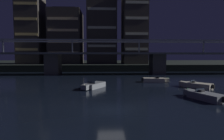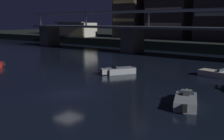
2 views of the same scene
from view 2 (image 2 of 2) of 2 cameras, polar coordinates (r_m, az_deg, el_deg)
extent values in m
plane|color=black|center=(27.27, -9.30, -5.04)|extent=(400.00, 400.00, 0.00)
cube|color=#4C4944|center=(80.94, -13.06, 6.95)|extent=(3.60, 4.40, 5.55)
cube|color=#4C4944|center=(61.55, 4.34, 6.21)|extent=(3.60, 4.40, 5.55)
cube|color=#3D424C|center=(54.86, 17.17, 8.42)|extent=(92.25, 6.40, 0.45)
cube|color=slate|center=(52.18, 16.22, 12.16)|extent=(92.25, 0.36, 0.36)
cube|color=slate|center=(57.60, 18.39, 11.84)|extent=(92.25, 0.36, 0.36)
cube|color=slate|center=(79.01, -14.85, 10.30)|extent=(0.30, 0.30, 3.20)
cube|color=slate|center=(66.23, -5.51, 10.66)|extent=(0.30, 0.30, 3.20)
cube|color=slate|center=(55.91, 7.76, 10.68)|extent=(0.30, 0.30, 3.20)
cube|color=#F2D172|center=(81.22, 2.37, 10.53)|extent=(7.69, 0.10, 0.90)
cube|color=#F2D172|center=(81.41, 2.39, 14.24)|extent=(7.69, 0.10, 0.90)
cube|color=#38332D|center=(80.79, 12.77, 13.71)|extent=(11.70, 12.19, 20.17)
cube|color=beige|center=(75.11, 10.58, 9.44)|extent=(10.76, 0.10, 0.90)
cube|color=beige|center=(75.17, 10.68, 12.52)|extent=(10.76, 0.10, 0.90)
cube|color=beige|center=(70.29, 21.03, 10.98)|extent=(10.16, 0.10, 0.90)
cube|color=#B2AD9E|center=(89.44, -7.38, 8.47)|extent=(12.00, 6.00, 4.40)
cube|color=#EAD88C|center=(87.33, -8.80, 8.10)|extent=(11.20, 0.10, 2.64)
cube|color=#4C4C51|center=(86.89, -9.12, 9.92)|extent=(12.40, 1.60, 0.30)
cube|color=gray|center=(37.23, 1.81, -0.14)|extent=(3.55, 4.28, 0.80)
cube|color=gray|center=(36.35, -1.67, -0.32)|extent=(1.31, 1.28, 0.70)
cube|color=#283342|center=(36.81, 0.60, 0.66)|extent=(1.21, 0.78, 0.36)
cube|color=#262628|center=(36.91, 0.96, 0.59)|extent=(0.69, 0.63, 0.24)
cube|color=black|center=(38.11, 4.79, 0.22)|extent=(0.49, 0.49, 0.60)
sphere|color=beige|center=(36.19, -2.04, 0.32)|extent=(0.12, 0.12, 0.12)
cube|color=gray|center=(23.84, 15.31, -6.52)|extent=(3.08, 4.29, 0.80)
cube|color=gray|center=(26.15, 15.46, -4.93)|extent=(1.25, 1.19, 0.70)
cube|color=#283342|center=(24.51, 15.43, -4.66)|extent=(1.30, 0.58, 0.36)
cube|color=#262628|center=(24.28, 15.41, -4.95)|extent=(0.67, 0.57, 0.24)
cube|color=black|center=(21.76, 15.16, -7.88)|extent=(0.46, 0.46, 0.60)
sphere|color=#33D84C|center=(26.28, 15.52, -3.89)|extent=(0.12, 0.12, 0.12)
cube|color=beige|center=(37.56, 20.91, -0.74)|extent=(4.14, 2.39, 0.80)
cube|color=#283342|center=(37.11, 22.15, -0.03)|extent=(0.31, 1.35, 0.36)
cube|color=#262628|center=(37.22, 21.79, -0.07)|extent=(0.48, 0.62, 0.24)
cube|color=black|center=(38.49, 18.04, -0.15)|extent=(0.41, 0.41, 0.60)
cube|color=black|center=(45.87, -21.92, 1.22)|extent=(0.51, 0.51, 0.60)
camera|label=1|loc=(20.22, -46.30, 0.49)|focal=28.67mm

